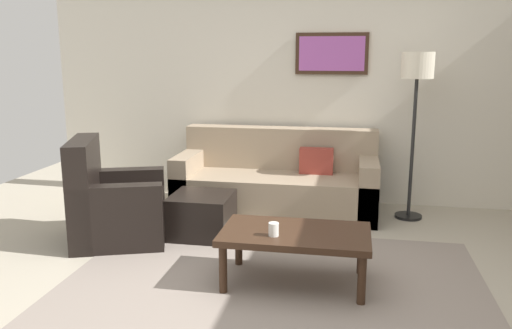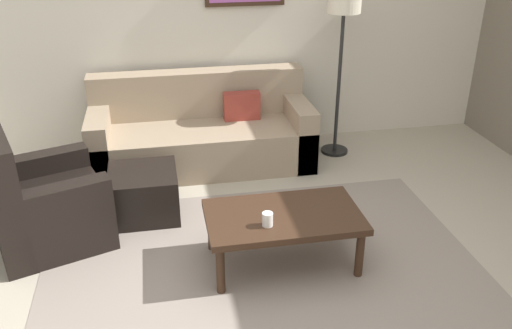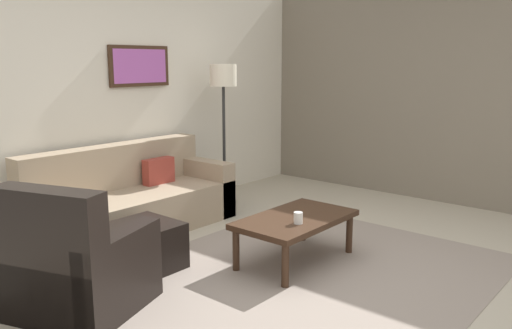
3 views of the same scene
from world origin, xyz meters
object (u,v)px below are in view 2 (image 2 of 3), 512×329
armchair_leather (39,207)px  coffee_table (283,220)px  cup (268,219)px  couch_main (201,133)px  ottoman (144,193)px  lamp_standing (343,17)px

armchair_leather → coffee_table: armchair_leather is taller
cup → coffee_table: bearing=42.1°
couch_main → armchair_leather: bearing=-137.3°
couch_main → ottoman: bearing=-120.7°
couch_main → ottoman: 1.14m
ottoman → cup: 1.34m
coffee_table → couch_main: bearing=102.2°
armchair_leather → ottoman: (0.78, 0.27, -0.11)m
couch_main → armchair_leather: size_ratio=2.10×
armchair_leather → lamp_standing: 3.21m
lamp_standing → armchair_leather: bearing=-156.5°
armchair_leather → ottoman: size_ratio=1.82×
ottoman → couch_main: bearing=59.3°
couch_main → coffee_table: (0.40, -1.86, 0.06)m
ottoman → lamp_standing: (1.98, 0.93, 1.21)m
armchair_leather → coffee_table: bearing=-19.0°
cup → lamp_standing: 2.44m
couch_main → armchair_leather: armchair_leather is taller
armchair_leather → coffee_table: (1.77, -0.61, 0.05)m
armchair_leather → ottoman: bearing=19.4°
armchair_leather → ottoman: 0.83m
couch_main → cup: (0.26, -1.99, 0.16)m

